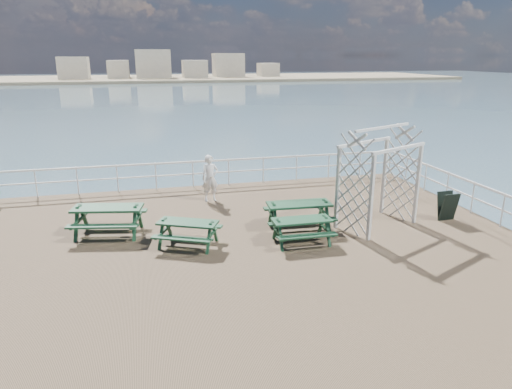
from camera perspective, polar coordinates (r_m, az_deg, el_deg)
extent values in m
cube|color=brown|center=(12.49, -4.31, -8.18)|extent=(18.00, 14.00, 0.30)
plane|color=#476477|center=(51.70, -11.81, 8.69)|extent=(300.00, 300.00, 0.00)
cube|color=tan|center=(147.29, -7.46, 14.23)|extent=(160.00, 40.00, 0.80)
cube|color=beige|center=(144.36, -21.76, 14.51)|extent=(8.00, 8.00, 6.00)
cube|color=beige|center=(143.36, -16.84, 14.76)|extent=(6.00, 8.00, 5.00)
cube|color=beige|center=(143.24, -12.75, 15.66)|extent=(10.00, 8.00, 8.00)
cube|color=beige|center=(144.09, -7.77, 15.32)|extent=(7.00, 8.00, 5.00)
cube|color=beige|center=(145.68, -3.31, 15.85)|extent=(9.00, 8.00, 7.00)
cube|color=beige|center=(148.66, 1.81, 15.31)|extent=(6.00, 8.00, 4.00)
cylinder|color=brown|center=(20.16, 14.50, -2.39)|extent=(0.36, 0.36, 2.10)
cube|color=white|center=(18.57, -7.95, 4.06)|extent=(17.70, 0.07, 0.07)
cube|color=white|center=(18.69, -7.89, 2.57)|extent=(17.70, 0.05, 0.05)
cube|color=white|center=(15.96, 28.71, -0.05)|extent=(0.07, 13.70, 0.07)
cube|color=white|center=(16.10, 28.46, -1.75)|extent=(0.05, 13.70, 0.05)
cube|color=#163E22|center=(12.89, -8.55, -3.49)|extent=(1.78, 1.30, 0.06)
cube|color=#163E22|center=(13.47, -7.70, -3.76)|extent=(1.60, 0.92, 0.05)
cube|color=#163E22|center=(12.51, -9.36, -5.51)|extent=(1.60, 0.92, 0.05)
cube|color=#163E22|center=(13.24, -11.32, -4.41)|extent=(0.64, 1.24, 0.06)
cube|color=#163E22|center=(12.78, -5.56, -4.94)|extent=(0.64, 1.24, 0.06)
cube|color=#163E22|center=(13.49, -10.86, -4.18)|extent=(0.27, 0.46, 0.81)
cube|color=#163E22|center=(13.02, -11.78, -5.03)|extent=(0.27, 0.46, 0.81)
cube|color=#163E22|center=(13.04, -5.20, -4.69)|extent=(0.27, 0.46, 0.81)
cube|color=#163E22|center=(12.55, -5.93, -5.60)|extent=(0.27, 0.46, 0.81)
cube|color=#163E22|center=(13.06, -8.46, -5.36)|extent=(1.37, 0.70, 0.06)
cube|color=#163E22|center=(13.00, 5.74, -3.20)|extent=(1.68, 0.68, 0.06)
cube|color=#163E22|center=(13.58, 4.97, -3.48)|extent=(1.67, 0.26, 0.05)
cube|color=#163E22|center=(12.60, 6.50, -5.20)|extent=(1.67, 0.26, 0.05)
cube|color=#163E22|center=(12.91, 2.76, -4.65)|extent=(0.10, 1.35, 0.06)
cube|color=#163E22|center=(13.32, 8.55, -4.12)|extent=(0.10, 1.35, 0.06)
cube|color=#163E22|center=(13.17, 2.44, -4.40)|extent=(0.08, 0.48, 0.81)
cube|color=#163E22|center=(12.68, 3.09, -5.29)|extent=(0.08, 0.48, 0.81)
cube|color=#163E22|center=(13.58, 8.12, -3.89)|extent=(0.08, 0.48, 0.81)
cube|color=#163E22|center=(13.10, 8.98, -4.73)|extent=(0.08, 0.48, 0.81)
cube|color=#163E22|center=(13.16, 5.68, -5.06)|extent=(1.48, 0.10, 0.06)
cube|color=#163E22|center=(14.20, -18.08, -1.61)|extent=(2.13, 1.18, 0.07)
cube|color=#163E22|center=(14.91, -17.29, -1.97)|extent=(2.03, 0.68, 0.06)
cube|color=#163E22|center=(13.70, -18.70, -3.79)|extent=(2.03, 0.68, 0.06)
cube|color=#163E22|center=(14.56, -21.14, -2.91)|extent=(0.42, 1.61, 0.07)
cube|color=#163E22|center=(14.10, -14.67, -2.94)|extent=(0.42, 1.61, 0.07)
cube|color=#163E22|center=(14.88, -20.71, -2.68)|extent=(0.20, 0.58, 0.98)
cube|color=#163E22|center=(14.28, -21.53, -3.58)|extent=(0.20, 0.58, 0.98)
cube|color=#163E22|center=(14.43, -14.38, -2.69)|extent=(0.20, 0.58, 0.98)
cube|color=#163E22|center=(13.81, -14.94, -3.63)|extent=(0.20, 0.58, 0.98)
cube|color=#163E22|center=(14.38, -17.88, -3.69)|extent=(1.77, 0.45, 0.07)
cube|color=#163E22|center=(14.00, 5.43, -1.19)|extent=(1.99, 0.87, 0.07)
cube|color=#163E22|center=(14.69, 4.71, -1.58)|extent=(1.97, 0.39, 0.05)
cube|color=#163E22|center=(13.51, 6.14, -3.31)|extent=(1.97, 0.39, 0.05)
cube|color=#163E22|center=(13.92, 2.16, -2.70)|extent=(0.18, 1.58, 0.07)
cube|color=#163E22|center=(14.34, 8.53, -2.28)|extent=(0.18, 1.58, 0.07)
cube|color=#163E22|center=(14.23, 1.88, -2.47)|extent=(0.12, 0.56, 0.95)
cube|color=#163E22|center=(13.64, 2.46, -3.37)|extent=(0.12, 0.56, 0.95)
cube|color=#163E22|center=(14.65, 8.11, -2.07)|extent=(0.12, 0.56, 0.95)
cube|color=#163E22|center=(14.07, 8.94, -2.92)|extent=(0.12, 0.56, 0.95)
cube|color=#163E22|center=(14.17, 5.37, -3.24)|extent=(1.74, 0.19, 0.07)
cube|color=white|center=(13.36, 14.19, -0.49)|extent=(0.13, 0.13, 2.52)
cube|color=white|center=(14.11, 10.16, 0.71)|extent=(0.13, 0.13, 2.52)
cube|color=white|center=(15.20, 19.53, 1.15)|extent=(0.13, 0.13, 2.52)
cube|color=white|center=(15.87, 15.72, 2.15)|extent=(0.13, 0.13, 2.52)
cube|color=white|center=(13.96, 17.49, 5.51)|extent=(2.33, 1.13, 0.08)
cube|color=white|center=(14.69, 13.44, 6.37)|extent=(2.33, 1.13, 0.08)
cube|color=white|center=(14.23, 15.59, 8.07)|extent=(2.32, 1.12, 0.07)
cube|color=black|center=(15.96, 23.01, -1.50)|extent=(0.59, 0.26, 0.95)
cube|color=black|center=(16.10, 22.58, -1.29)|extent=(0.59, 0.26, 0.95)
imported|color=white|center=(16.75, -5.76, 2.04)|extent=(0.67, 0.48, 1.71)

